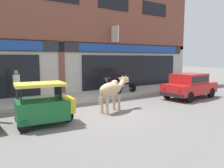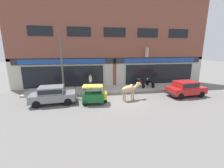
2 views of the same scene
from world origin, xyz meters
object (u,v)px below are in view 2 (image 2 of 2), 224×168
car_0 (186,88)px  motorcycle_0 (141,84)px  cow (130,89)px  motorcycle_1 (150,83)px  utility_pole (62,64)px  pedestrian (90,80)px  car_1 (53,94)px  auto_rickshaw (94,96)px

car_0 → motorcycle_0: bearing=131.5°
cow → motorcycle_1: 5.12m
motorcycle_0 → utility_pole: 8.77m
motorcycle_1 → pedestrian: (-6.79, -0.00, 0.60)m
car_0 → motorcycle_0: size_ratio=2.05×
cow → motorcycle_1: bearing=46.0°
car_1 → pedestrian: (3.18, 3.42, 0.34)m
cow → motorcycle_0: 4.46m
cow → car_1: bearing=177.9°
motorcycle_0 → cow: bearing=-123.7°
car_1 → motorcycle_1: 10.55m
car_1 → car_0: bearing=-0.3°
car_0 → pedestrian: bearing=158.5°
car_0 → cow: bearing=-178.2°
utility_pole → motorcycle_1: bearing=6.1°
auto_rickshaw → motorcycle_1: bearing=30.9°
car_1 → utility_pole: utility_pole is taller
cow → pedestrian: (-3.25, 3.66, 0.15)m
car_0 → auto_rickshaw: 8.66m
cow → pedestrian: bearing=131.6°
car_1 → motorcycle_0: size_ratio=2.04×
cow → auto_rickshaw: size_ratio=1.01×
car_0 → motorcycle_0: 4.70m
auto_rickshaw → pedestrian: (-0.18, 3.96, 0.50)m
cow → utility_pole: (-5.88, 2.66, 2.06)m
car_1 → auto_rickshaw: bearing=-9.1°
motorcycle_1 → utility_pole: bearing=-173.9°
pedestrian → utility_pole: (-2.63, -1.00, 1.91)m
pedestrian → utility_pole: 3.40m
car_1 → utility_pole: size_ratio=0.64×
motorcycle_1 → car_0: bearing=-59.8°
car_1 → motorcycle_1: (9.97, 3.43, -0.25)m
car_0 → car_1: size_ratio=1.00×
auto_rickshaw → pedestrian: bearing=92.6°
cow → car_1: size_ratio=0.56×
cow → auto_rickshaw: bearing=-174.4°
motorcycle_1 → cow: bearing=-134.0°
car_1 → pedestrian: 4.68m
motorcycle_0 → motorcycle_1: same height
car_1 → motorcycle_0: bearing=21.2°
cow → pedestrian: pedestrian is taller
cow → car_0: cow is taller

